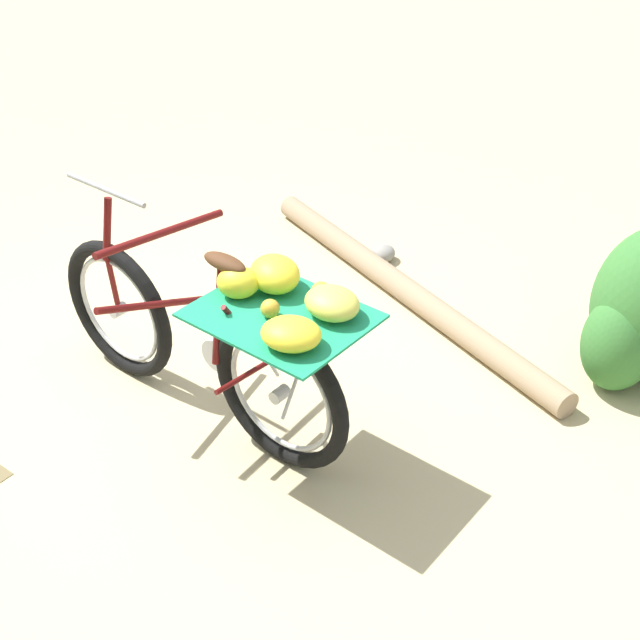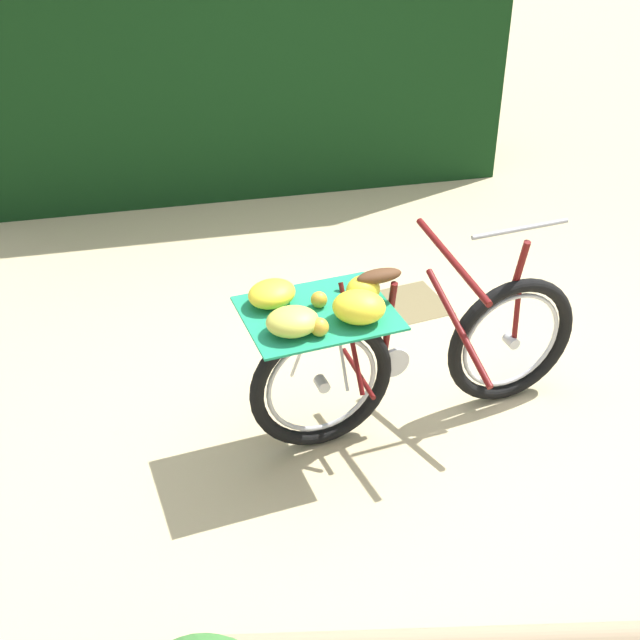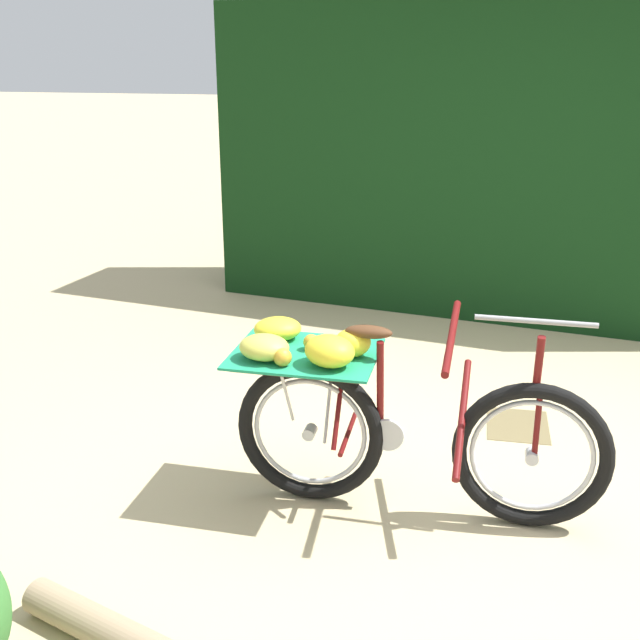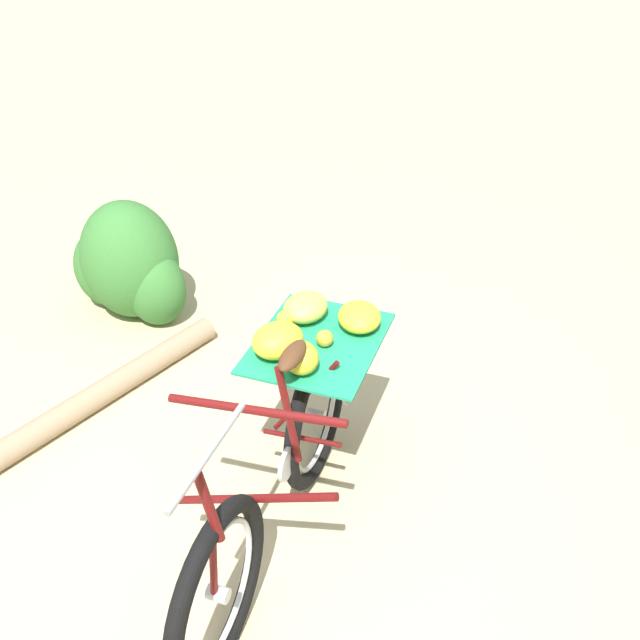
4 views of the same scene
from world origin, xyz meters
name	(u,v)px [view 2 (image 2 of 4)]	position (x,y,z in m)	size (l,w,h in m)	color
ground_plane	(406,383)	(0.00, 0.00, 0.00)	(60.00, 60.00, 0.00)	#C6B284
foliage_hedge	(231,24)	(3.05, -0.01, 1.24)	(4.11, 0.90, 2.48)	black
bicycle	(397,347)	(-0.29, 0.23, 0.49)	(0.71, 1.78, 1.03)	black
leaf_litter_patch	(414,302)	(0.74, -0.44, 0.00)	(0.44, 0.36, 0.01)	olive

